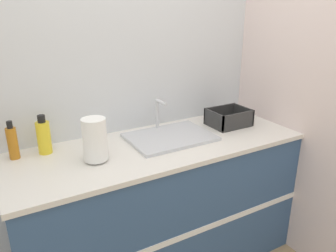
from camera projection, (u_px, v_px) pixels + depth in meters
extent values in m
cube|color=silver|center=(135.00, 74.00, 2.22)|extent=(4.24, 0.06, 2.60)
cube|color=silver|center=(275.00, 69.00, 2.37)|extent=(0.06, 2.66, 2.60)
cube|color=#33517A|center=(161.00, 208.00, 2.22)|extent=(1.84, 0.66, 0.89)
cube|color=white|center=(187.00, 235.00, 1.96)|extent=(1.84, 0.01, 0.04)
cube|color=silver|center=(160.00, 146.00, 2.06)|extent=(1.86, 0.68, 0.03)
cube|color=silver|center=(170.00, 137.00, 2.13)|extent=(0.54, 0.39, 0.02)
cylinder|color=silver|center=(157.00, 114.00, 2.24)|extent=(0.02, 0.02, 0.20)
cylinder|color=silver|center=(161.00, 102.00, 2.16)|extent=(0.02, 0.13, 0.02)
cylinder|color=#4C4C51|center=(96.00, 160.00, 1.83)|extent=(0.10, 0.10, 0.01)
cylinder|color=white|center=(95.00, 139.00, 1.78)|extent=(0.13, 0.13, 0.24)
cube|color=#2D2D2D|center=(228.00, 124.00, 2.38)|extent=(0.28, 0.22, 0.01)
cube|color=#2D2D2D|center=(238.00, 121.00, 2.27)|extent=(0.28, 0.01, 0.11)
cube|color=#2D2D2D|center=(220.00, 113.00, 2.44)|extent=(0.28, 0.01, 0.11)
cube|color=#2D2D2D|center=(214.00, 119.00, 2.29)|extent=(0.01, 0.22, 0.11)
cube|color=#2D2D2D|center=(243.00, 114.00, 2.42)|extent=(0.01, 0.22, 0.11)
cylinder|color=#B26B19|center=(13.00, 143.00, 1.83)|extent=(0.06, 0.06, 0.18)
cylinder|color=black|center=(9.00, 125.00, 1.79)|extent=(0.03, 0.03, 0.04)
cylinder|color=yellow|center=(44.00, 138.00, 1.90)|extent=(0.08, 0.08, 0.19)
cylinder|color=black|center=(41.00, 119.00, 1.86)|extent=(0.04, 0.04, 0.04)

